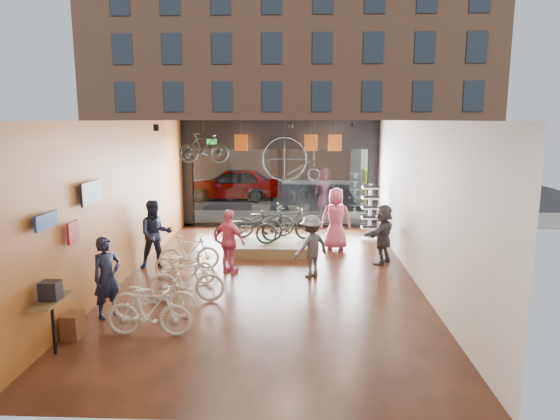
# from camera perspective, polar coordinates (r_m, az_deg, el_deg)

# --- Properties ---
(ground_plane) EXTENTS (7.00, 12.00, 0.04)m
(ground_plane) POSITION_cam_1_polar(r_m,az_deg,el_deg) (12.41, -1.20, -7.73)
(ground_plane) COLOR black
(ground_plane) RESTS_ON ground
(ceiling) EXTENTS (7.00, 12.00, 0.04)m
(ceiling) POSITION_cam_1_polar(r_m,az_deg,el_deg) (11.80, -1.27, 10.29)
(ceiling) COLOR black
(ceiling) RESTS_ON ground
(wall_left) EXTENTS (0.04, 12.00, 3.80)m
(wall_left) POSITION_cam_1_polar(r_m,az_deg,el_deg) (12.67, -17.33, 1.11)
(wall_left) COLOR #A55D2A
(wall_left) RESTS_ON ground
(wall_right) EXTENTS (0.04, 12.00, 3.80)m
(wall_right) POSITION_cam_1_polar(r_m,az_deg,el_deg) (12.26, 15.43, 0.91)
(wall_right) COLOR beige
(wall_right) RESTS_ON ground
(wall_back) EXTENTS (7.00, 0.04, 3.80)m
(wall_back) POSITION_cam_1_polar(r_m,az_deg,el_deg) (6.12, -4.76, -8.02)
(wall_back) COLOR beige
(wall_back) RESTS_ON ground
(storefront) EXTENTS (7.00, 0.26, 3.80)m
(storefront) POSITION_cam_1_polar(r_m,az_deg,el_deg) (17.90, -0.04, 4.13)
(storefront) COLOR black
(storefront) RESTS_ON ground
(exit_sign) EXTENTS (0.35, 0.06, 0.18)m
(exit_sign) POSITION_cam_1_polar(r_m,az_deg,el_deg) (17.95, -7.80, 7.74)
(exit_sign) COLOR #198C26
(exit_sign) RESTS_ON storefront
(street_road) EXTENTS (30.00, 18.00, 0.02)m
(street_road) POSITION_cam_1_polar(r_m,az_deg,el_deg) (27.06, 0.75, 2.15)
(street_road) COLOR black
(street_road) RESTS_ON ground
(sidewalk_near) EXTENTS (30.00, 2.40, 0.12)m
(sidewalk_near) POSITION_cam_1_polar(r_m,az_deg,el_deg) (19.36, 0.11, -0.91)
(sidewalk_near) COLOR slate
(sidewalk_near) RESTS_ON ground
(sidewalk_far) EXTENTS (30.00, 2.00, 0.12)m
(sidewalk_far) POSITION_cam_1_polar(r_m,az_deg,el_deg) (31.02, 0.96, 3.32)
(sidewalk_far) COLOR slate
(sidewalk_far) RESTS_ON ground
(opposite_building) EXTENTS (26.00, 5.00, 14.00)m
(opposite_building) POSITION_cam_1_polar(r_m,az_deg,el_deg) (33.44, 1.11, 15.74)
(opposite_building) COLOR brown
(opposite_building) RESTS_ON ground
(street_car) EXTENTS (4.51, 1.82, 1.54)m
(street_car) POSITION_cam_1_polar(r_m,az_deg,el_deg) (24.20, -5.47, 3.00)
(street_car) COLOR gray
(street_car) RESTS_ON street_road
(box_truck) EXTENTS (2.15, 6.44, 2.54)m
(box_truck) POSITION_cam_1_polar(r_m,az_deg,el_deg) (23.22, 11.46, 3.77)
(box_truck) COLOR silver
(box_truck) RESTS_ON street_road
(floor_bike_1) EXTENTS (1.54, 0.45, 0.93)m
(floor_bike_1) POSITION_cam_1_polar(r_m,az_deg,el_deg) (9.34, -14.76, -11.12)
(floor_bike_1) COLOR beige
(floor_bike_1) RESTS_ON ground_plane
(floor_bike_2) EXTENTS (1.66, 0.73, 0.84)m
(floor_bike_2) POSITION_cam_1_polar(r_m,az_deg,el_deg) (10.09, -14.18, -9.71)
(floor_bike_2) COLOR beige
(floor_bike_2) RESTS_ON ground_plane
(floor_bike_3) EXTENTS (1.64, 0.54, 0.97)m
(floor_bike_3) POSITION_cam_1_polar(r_m,az_deg,el_deg) (10.82, -10.65, -7.83)
(floor_bike_3) COLOR beige
(floor_bike_3) RESTS_ON ground_plane
(floor_bike_4) EXTENTS (1.71, 0.99, 0.85)m
(floor_bike_4) POSITION_cam_1_polar(r_m,az_deg,el_deg) (12.15, -10.87, -6.12)
(floor_bike_4) COLOR beige
(floor_bike_4) RESTS_ON ground_plane
(floor_bike_5) EXTENTS (1.59, 0.74, 0.92)m
(floor_bike_5) POSITION_cam_1_polar(r_m,az_deg,el_deg) (13.03, -10.35, -4.81)
(floor_bike_5) COLOR beige
(floor_bike_5) RESTS_ON ground_plane
(display_platform) EXTENTS (2.40, 1.80, 0.30)m
(display_platform) POSITION_cam_1_polar(r_m,az_deg,el_deg) (14.69, -0.97, -4.18)
(display_platform) COLOR brown
(display_platform) RESTS_ON ground_plane
(display_bike_left) EXTENTS (1.87, 0.87, 0.95)m
(display_bike_left) POSITION_cam_1_polar(r_m,az_deg,el_deg) (14.23, -3.97, -2.09)
(display_bike_left) COLOR black
(display_bike_left) RESTS_ON display_platform
(display_bike_mid) EXTENTS (1.73, 0.95, 1.00)m
(display_bike_mid) POSITION_cam_1_polar(r_m,az_deg,el_deg) (14.63, 1.03, -1.62)
(display_bike_mid) COLOR black
(display_bike_mid) RESTS_ON display_platform
(display_bike_right) EXTENTS (1.99, 1.07, 0.99)m
(display_bike_right) POSITION_cam_1_polar(r_m,az_deg,el_deg) (15.13, -1.91, -1.25)
(display_bike_right) COLOR black
(display_bike_right) RESTS_ON display_platform
(customer_0) EXTENTS (0.67, 0.70, 1.61)m
(customer_0) POSITION_cam_1_polar(r_m,az_deg,el_deg) (10.33, -19.16, -7.27)
(customer_0) COLOR #161C33
(customer_0) RESTS_ON ground_plane
(customer_1) EXTENTS (1.07, 0.98, 1.79)m
(customer_1) POSITION_cam_1_polar(r_m,az_deg,el_deg) (13.33, -14.03, -2.70)
(customer_1) COLOR #161C33
(customer_1) RESTS_ON ground_plane
(customer_2) EXTENTS (1.02, 0.84, 1.62)m
(customer_2) POSITION_cam_1_polar(r_m,az_deg,el_deg) (12.59, -5.80, -3.59)
(customer_2) COLOR #CC4C72
(customer_2) RESTS_ON ground_plane
(customer_3) EXTENTS (1.13, 1.06, 1.53)m
(customer_3) POSITION_cam_1_polar(r_m,az_deg,el_deg) (12.25, 3.59, -4.17)
(customer_3) COLOR #3F3F44
(customer_3) RESTS_ON ground_plane
(customer_4) EXTENTS (0.93, 0.64, 1.85)m
(customer_4) POSITION_cam_1_polar(r_m,az_deg,el_deg) (14.87, 6.41, -1.01)
(customer_4) COLOR #CC4C72
(customer_4) RESTS_ON ground_plane
(customer_5) EXTENTS (1.22, 1.51, 1.62)m
(customer_5) POSITION_cam_1_polar(r_m,az_deg,el_deg) (13.64, 11.68, -2.68)
(customer_5) COLOR #3F3F44
(customer_5) RESTS_ON ground_plane
(sunglasses_rack) EXTENTS (0.57, 0.49, 1.84)m
(sunglasses_rack) POSITION_cam_1_polar(r_m,az_deg,el_deg) (16.01, 10.24, -0.32)
(sunglasses_rack) COLOR white
(sunglasses_rack) RESTS_ON ground_plane
(wall_merch) EXTENTS (0.40, 2.40, 2.60)m
(wall_merch) POSITION_cam_1_polar(r_m,az_deg,el_deg) (9.58, -23.33, -5.81)
(wall_merch) COLOR navy
(wall_merch) RESTS_ON wall_left
(penny_farthing) EXTENTS (1.84, 0.06, 1.47)m
(penny_farthing) POSITION_cam_1_polar(r_m,az_deg,el_deg) (16.43, 1.60, 5.68)
(penny_farthing) COLOR black
(penny_farthing) RESTS_ON ceiling
(hung_bike) EXTENTS (1.61, 0.57, 0.95)m
(hung_bike) POSITION_cam_1_polar(r_m,az_deg,el_deg) (16.30, -8.71, 7.03)
(hung_bike) COLOR black
(hung_bike) RESTS_ON ceiling
(jersey_left) EXTENTS (0.45, 0.03, 0.55)m
(jersey_left) POSITION_cam_1_polar(r_m,az_deg,el_deg) (17.12, -4.47, 7.68)
(jersey_left) COLOR #CC5919
(jersey_left) RESTS_ON ceiling
(jersey_mid) EXTENTS (0.45, 0.03, 0.55)m
(jersey_mid) POSITION_cam_1_polar(r_m,az_deg,el_deg) (17.00, 3.57, 7.67)
(jersey_mid) COLOR #CC5919
(jersey_mid) RESTS_ON ceiling
(jersey_right) EXTENTS (0.45, 0.03, 0.55)m
(jersey_right) POSITION_cam_1_polar(r_m,az_deg,el_deg) (17.04, 6.30, 7.64)
(jersey_right) COLOR #CC5919
(jersey_right) RESTS_ON ceiling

